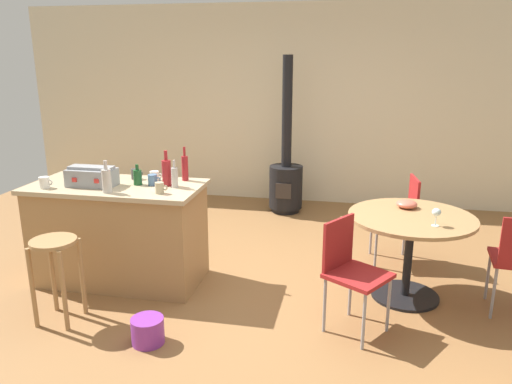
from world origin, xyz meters
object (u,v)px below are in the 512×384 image
at_px(folding_chair_near, 400,212).
at_px(cup_4, 136,174).
at_px(wooden_stool, 55,261).
at_px(cup_0, 45,182).
at_px(kitchen_island, 119,233).
at_px(cup_1, 160,188).
at_px(cup_3, 155,176).
at_px(bottle_0, 138,177).
at_px(bottle_3, 185,168).
at_px(folding_chair_far, 351,267).
at_px(plastic_bucket, 148,331).
at_px(cup_2, 153,180).
at_px(wood_stove, 286,176).
at_px(dining_table, 410,235).
at_px(bottle_2, 107,180).
at_px(serving_bowl, 407,204).
at_px(bottle_4, 167,172).
at_px(bottle_1, 175,177).
at_px(wine_glass, 437,213).
at_px(toolbox, 92,177).

xyz_separation_m(folding_chair_near, cup_4, (-2.45, -0.71, 0.44)).
xyz_separation_m(wooden_stool, cup_0, (-0.40, 0.55, 0.47)).
bearing_deg(cup_4, kitchen_island, -111.61).
xyz_separation_m(cup_1, cup_3, (-0.21, 0.40, -0.00)).
distance_m(wooden_stool, bottle_0, 1.01).
relative_size(bottle_0, cup_1, 1.69).
distance_m(bottle_3, cup_0, 1.21).
bearing_deg(cup_3, folding_chair_near, 18.02).
xyz_separation_m(folding_chair_far, cup_0, (-2.63, 0.22, 0.46)).
relative_size(bottle_3, cup_4, 2.76).
relative_size(cup_3, cup_4, 1.05).
bearing_deg(wooden_stool, plastic_bucket, -11.79).
relative_size(folding_chair_far, cup_2, 7.34).
height_order(wood_stove, cup_2, wood_stove).
height_order(dining_table, cup_4, cup_4).
relative_size(bottle_2, bottle_3, 0.87).
bearing_deg(bottle_3, wood_stove, 72.98).
height_order(wood_stove, serving_bowl, wood_stove).
bearing_deg(bottle_0, serving_bowl, 8.23).
bearing_deg(bottle_4, folding_chair_near, 22.90).
bearing_deg(bottle_4, bottle_1, -28.11).
bearing_deg(kitchen_island, bottle_1, 0.93).
xyz_separation_m(bottle_0, bottle_4, (0.27, 0.02, 0.05)).
bearing_deg(dining_table, cup_3, 178.93).
xyz_separation_m(folding_chair_far, cup_4, (-2.00, 0.68, 0.46)).
bearing_deg(bottle_2, wine_glass, 4.00).
relative_size(wooden_stool, cup_4, 5.98).
distance_m(cup_0, cup_2, 0.92).
relative_size(folding_chair_near, serving_bowl, 4.88).
height_order(dining_table, wood_stove, wood_stove).
relative_size(dining_table, serving_bowl, 5.79).
height_order(cup_2, wine_glass, cup_2).
bearing_deg(dining_table, wood_stove, 121.83).
bearing_deg(plastic_bucket, cup_2, 108.29).
height_order(folding_chair_far, wine_glass, wine_glass).
xyz_separation_m(bottle_0, cup_1, (0.30, -0.23, -0.02)).
relative_size(bottle_0, bottle_1, 0.76).
bearing_deg(toolbox, bottle_1, 6.81).
bearing_deg(bottle_4, bottle_3, 65.36).
distance_m(cup_4, plastic_bucket, 1.57).
bearing_deg(wine_glass, wood_stove, 122.00).
relative_size(wooden_stool, wood_stove, 0.33).
bearing_deg(bottle_0, bottle_4, 4.68).
relative_size(cup_1, cup_3, 0.91).
xyz_separation_m(wood_stove, plastic_bucket, (-0.53, -3.30, -0.39)).
distance_m(wooden_stool, wood_stove, 3.41).
xyz_separation_m(bottle_3, cup_4, (-0.47, -0.04, -0.07)).
xyz_separation_m(dining_table, cup_3, (-2.27, 0.04, 0.39)).
xyz_separation_m(wooden_stool, dining_table, (2.70, 0.94, 0.07)).
relative_size(bottle_1, cup_4, 2.15).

